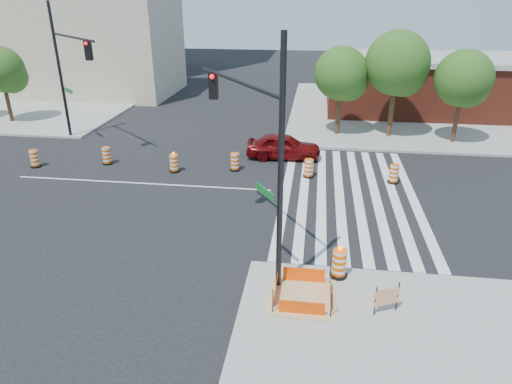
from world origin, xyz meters
TOP-DOWN VIEW (x-y plane):
  - ground at (0.00, 0.00)m, footprint 120.00×120.00m
  - sidewalk_ne at (18.00, 18.00)m, footprint 22.00×22.00m
  - sidewalk_nw at (-18.00, 18.00)m, footprint 22.00×22.00m
  - crosswalk_east at (10.95, 0.00)m, footprint 6.75×13.50m
  - lane_centerline at (0.00, 0.00)m, footprint 14.00×0.12m
  - excavation_pit at (9.00, -9.00)m, footprint 2.20×2.20m
  - brick_storefront at (18.00, 18.00)m, footprint 16.50×8.50m
  - beige_midrise at (-12.00, 22.00)m, footprint 14.00×10.00m
  - red_coupe at (7.24, 5.04)m, footprint 4.53×1.93m
  - signal_pole_se at (7.14, -6.97)m, footprint 3.71×5.27m
  - signal_pole_nw at (-6.56, 6.14)m, footprint 5.01×4.54m
  - pit_drum at (10.21, -7.58)m, footprint 0.63×0.63m
  - barricade at (11.62, -9.38)m, footprint 0.82×0.41m
  - tree_north_b at (-14.32, 10.39)m, footprint 3.40×3.39m
  - tree_north_c at (10.67, 10.37)m, footprint 3.67×3.61m
  - tree_north_d at (14.26, 10.40)m, footprint 4.22×4.22m
  - tree_north_e at (18.33, 9.46)m, footprint 3.62×3.62m
  - median_drum_1 at (-6.98, 1.56)m, footprint 0.60×0.60m
  - median_drum_2 at (-3.04, 2.60)m, footprint 0.60×0.60m
  - median_drum_3 at (1.29, 1.91)m, footprint 0.60×0.60m
  - median_drum_4 at (4.66, 2.58)m, footprint 0.60×0.60m
  - median_drum_5 at (8.87, 2.12)m, footprint 0.60×0.60m
  - median_drum_6 at (13.39, 1.89)m, footprint 0.60×0.60m

SIDE VIEW (x-z plane):
  - ground at x=0.00m, z-range 0.00..0.00m
  - lane_centerline at x=0.00m, z-range 0.00..0.01m
  - crosswalk_east at x=10.95m, z-range 0.00..0.01m
  - sidewalk_ne at x=18.00m, z-range 0.00..0.15m
  - sidewalk_nw at x=-18.00m, z-range 0.00..0.15m
  - excavation_pit at x=9.00m, z-range -0.23..0.67m
  - median_drum_1 at x=-6.98m, z-range -0.03..0.99m
  - median_drum_2 at x=-3.04m, z-range -0.03..0.99m
  - median_drum_4 at x=4.66m, z-range -0.03..0.99m
  - median_drum_5 at x=8.87m, z-range -0.03..0.99m
  - median_drum_6 at x=13.39m, z-range -0.03..0.99m
  - median_drum_3 at x=1.29m, z-range -0.10..1.08m
  - pit_drum at x=10.21m, z-range 0.04..1.28m
  - barricade at x=11.62m, z-range 0.20..1.24m
  - red_coupe at x=7.24m, z-range 0.00..1.53m
  - brick_storefront at x=18.00m, z-range 0.02..4.62m
  - tree_north_b at x=-14.32m, z-range 0.98..6.74m
  - tree_north_c at x=10.67m, z-range 1.05..7.18m
  - tree_north_e at x=18.33m, z-range 1.05..7.20m
  - tree_north_d at x=14.26m, z-range 1.23..8.41m
  - beige_midrise at x=-12.00m, z-range 0.00..10.00m
  - signal_pole_se at x=7.14m, z-range 0.94..9.28m
  - signal_pole_nw at x=-6.56m, z-range 0.98..9.72m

